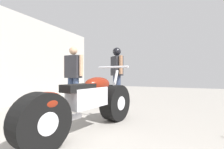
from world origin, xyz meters
The scene contains 5 objects.
ground_plane centered at (0.00, 3.15, 0.00)m, with size 16.10×16.10×0.00m, color gray.
garage_partition_left centered at (-3.35, 3.15, 1.31)m, with size 0.08×6.93×2.61m, color #B7B5AD.
motorcycle_maroon_cruiser centered at (-0.38, 2.03, 0.41)m, with size 0.80×2.16×1.01m.
mechanic_in_blue centered at (-1.67, 3.50, 0.89)m, with size 0.64×0.28×1.58m.
mechanic_with_helmet centered at (-0.99, 4.90, 1.03)m, with size 0.57×0.54×1.72m.
Camera 1 is at (0.90, -0.03, 0.86)m, focal length 26.14 mm.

